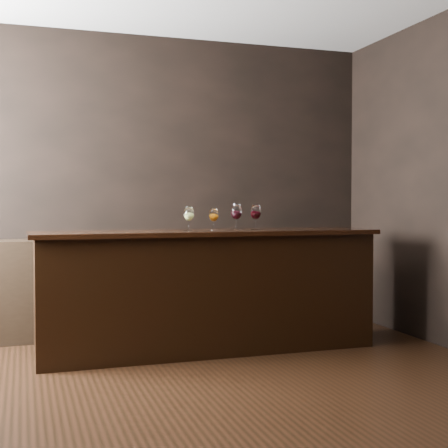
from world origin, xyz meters
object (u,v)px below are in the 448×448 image
object	(u,v)px
bar_counter	(208,293)
glass_white	(189,214)
glass_red_a	(236,212)
glass_amber	(214,215)
glass_red_b	(256,212)
back_bar_shelf	(79,288)

from	to	relation	value
bar_counter	glass_white	xyz separation A→B (m)	(-0.16, -0.02, 0.64)
bar_counter	glass_red_a	distance (m)	0.70
bar_counter	glass_amber	bearing A→B (deg)	-2.51
glass_red_a	glass_red_b	xyz separation A→B (m)	(0.18, 0.04, -0.00)
glass_amber	glass_red_a	distance (m)	0.19
glass_white	glass_red_a	world-z (taller)	glass_red_a
glass_amber	bar_counter	bearing A→B (deg)	177.68
back_bar_shelf	glass_red_a	xyz separation A→B (m)	(1.19, -0.88, 0.69)
back_bar_shelf	glass_red_b	xyz separation A→B (m)	(1.37, -0.85, 0.69)
glass_red_b	glass_amber	bearing A→B (deg)	-179.11
bar_counter	back_bar_shelf	size ratio (longest dim) A/B	1.11
glass_red_a	glass_white	bearing A→B (deg)	177.65
glass_amber	glass_red_a	xyz separation A→B (m)	(0.18, -0.03, 0.02)
back_bar_shelf	glass_white	size ratio (longest dim) A/B	12.47
bar_counter	glass_red_a	xyz separation A→B (m)	(0.23, -0.03, 0.66)
glass_red_a	back_bar_shelf	bearing A→B (deg)	143.36
glass_red_a	glass_amber	bearing A→B (deg)	170.13
glass_red_a	glass_red_b	bearing A→B (deg)	11.54
glass_white	glass_amber	world-z (taller)	glass_white
bar_counter	back_bar_shelf	world-z (taller)	bar_counter
bar_counter	glass_red_a	world-z (taller)	glass_red_a
bar_counter	back_bar_shelf	xyz separation A→B (m)	(-0.96, 0.85, -0.03)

